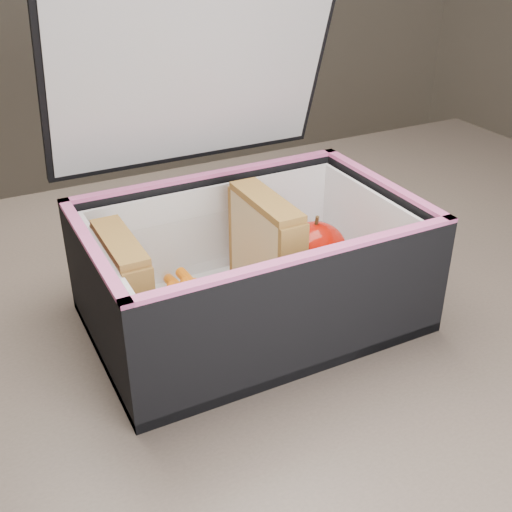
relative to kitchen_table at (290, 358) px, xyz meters
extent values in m
cube|color=brown|center=(0.00, 0.00, 0.08)|extent=(1.20, 0.80, 0.03)
cube|color=#382D26|center=(0.55, 0.35, -0.30)|extent=(0.05, 0.05, 0.72)
cube|color=black|center=(-0.06, 0.11, 0.30)|extent=(0.30, 0.07, 0.19)
cube|color=#D4BC7F|center=(-0.19, -0.02, 0.16)|extent=(0.01, 0.09, 0.10)
cube|color=#B75863|center=(-0.19, -0.02, 0.15)|extent=(0.01, 0.09, 0.09)
cube|color=#D4BC7F|center=(-0.18, -0.02, 0.16)|extent=(0.01, 0.09, 0.10)
cube|color=olive|center=(-0.19, -0.02, 0.21)|extent=(0.03, 0.09, 0.01)
cube|color=#D4BC7F|center=(-0.05, -0.02, 0.16)|extent=(0.01, 0.10, 0.10)
cube|color=#B75863|center=(-0.05, -0.02, 0.16)|extent=(0.01, 0.10, 0.10)
cube|color=#D4BC7F|center=(-0.04, -0.02, 0.16)|extent=(0.01, 0.10, 0.10)
cube|color=olive|center=(-0.05, -0.02, 0.22)|extent=(0.03, 0.10, 0.01)
cylinder|color=#D8670A|center=(-0.12, -0.02, 0.11)|extent=(0.03, 0.09, 0.01)
cylinder|color=#D8670A|center=(-0.13, -0.03, 0.13)|extent=(0.02, 0.09, 0.01)
cylinder|color=#D8670A|center=(-0.12, -0.05, 0.14)|extent=(0.03, 0.09, 0.01)
cylinder|color=#D8670A|center=(-0.12, 0.01, 0.11)|extent=(0.03, 0.09, 0.01)
cylinder|color=#D8670A|center=(-0.10, -0.03, 0.13)|extent=(0.02, 0.09, 0.01)
cylinder|color=#D8670A|center=(-0.12, -0.02, 0.14)|extent=(0.02, 0.09, 0.01)
cylinder|color=#D8670A|center=(-0.13, -0.02, 0.11)|extent=(0.03, 0.09, 0.01)
cylinder|color=#D8670A|center=(-0.11, -0.04, 0.13)|extent=(0.02, 0.09, 0.01)
cylinder|color=#D8670A|center=(-0.12, -0.04, 0.14)|extent=(0.01, 0.09, 0.01)
cube|color=white|center=(0.02, -0.01, 0.11)|extent=(0.09, 0.10, 0.01)
ellipsoid|color=maroon|center=(0.02, -0.01, 0.14)|extent=(0.07, 0.07, 0.06)
cylinder|color=#422E17|center=(0.02, -0.01, 0.18)|extent=(0.00, 0.01, 0.01)
camera|label=1|loc=(-0.30, -0.50, 0.46)|focal=45.00mm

